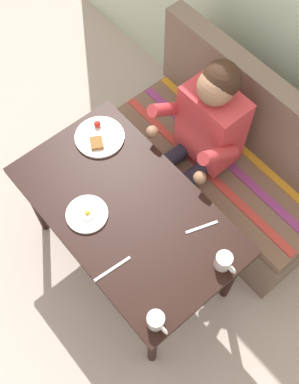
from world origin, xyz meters
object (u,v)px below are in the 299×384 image
Objects in this scene: fork at (202,227)px; knife at (112,269)px; coffee_mug_second at (156,321)px; person at (201,134)px; plate_breakfast at (99,137)px; coffee_mug at (224,261)px; couch at (224,165)px; plate_eggs at (87,214)px; table at (127,215)px.

fork and knife have the same top height.
person is at bearing 125.59° from coffee_mug_second.
coffee_mug_second is at bearing 3.88° from knife.
coffee_mug_second is (0.95, -0.41, 0.04)m from plate_breakfast.
coffee_mug is at bearing -35.61° from person.
coffee_mug_second is 0.52m from fork.
coffee_mug_second is 0.69× the size of fork.
couch is 5.36× the size of plate_breakfast.
couch is 12.20× the size of coffee_mug.
plate_eggs is 0.63m from coffee_mug_second.
knife is (0.20, -1.02, 0.40)m from couch.
table is 0.60m from coffee_mug_second.
knife is at bearing -14.60° from plate_eggs.
coffee_mug is at bearing -49.30° from couch.
knife is at bearing -32.80° from plate_breakfast.
plate_breakfast is at bearing 156.57° from coffee_mug_second.
couch is at bearing 139.99° from fork.
knife is at bearing 178.70° from coffee_mug_second.
table is at bearing 153.77° from coffee_mug_second.
person is 6.06× the size of knife.
plate_breakfast reaches higher than plate_eggs.
coffee_mug_second is (0.61, -0.85, 0.04)m from person.
couch is at bearing 90.00° from table.
plate_breakfast is at bearing 152.38° from knife.
couch is 0.92m from coffee_mug.
knife is at bearing -71.27° from person.
person reaches higher than knife.
knife is at bearing -127.97° from coffee_mug.
table is at bearing 60.31° from plate_eggs.
table is at bearing -126.27° from fork.
couch is at bearing 117.19° from coffee_mug_second.
plate_breakfast is 1.34× the size of knife.
knife is at bearing -78.67° from couch.
fork is (-0.20, 0.06, -0.05)m from coffee_mug.
plate_eggs reaches higher than fork.
table is 0.22m from plate_eggs.
person is 10.27× the size of coffee_mug.
coffee_mug is 0.42m from coffee_mug_second.
plate_eggs is 0.57m from fork.
person reaches higher than coffee_mug.
table is at bearing -19.79° from plate_breakfast.
couch is 1.23m from coffee_mug_second.
person is 1.04m from coffee_mug_second.
table is 0.83m from couch.
table is at bearing 134.16° from knife.
table is at bearing -90.00° from couch.
person is at bearing 52.01° from plate_breakfast.
coffee_mug is (0.52, -0.61, 0.45)m from couch.
plate_eggs is (-0.10, -0.17, 0.09)m from table.
coffee_mug_second is 0.59× the size of knife.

